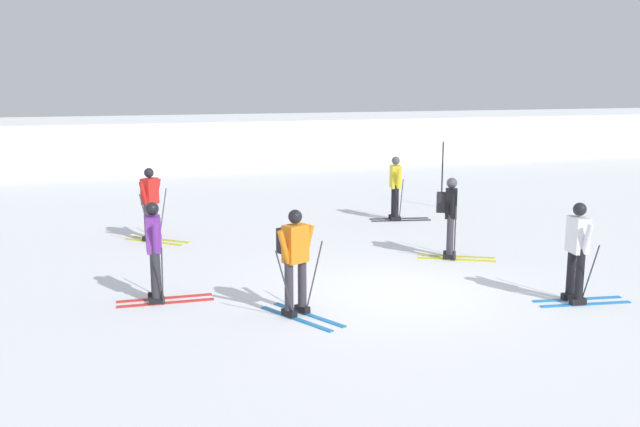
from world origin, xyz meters
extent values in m
plane|color=white|center=(0.00, 0.00, 0.00)|extent=(120.00, 120.00, 0.00)
cube|color=white|center=(0.00, 21.96, 0.99)|extent=(80.00, 7.18, 1.97)
cube|color=#237AC6|center=(2.71, -1.41, 0.01)|extent=(1.59, 0.35, 0.02)
cube|color=#237AC6|center=(2.67, -1.68, 0.01)|extent=(1.59, 0.35, 0.02)
cube|color=black|center=(2.56, -1.38, 0.07)|extent=(0.28, 0.16, 0.10)
cube|color=black|center=(2.52, -1.66, 0.07)|extent=(0.28, 0.16, 0.10)
cylinder|color=black|center=(2.56, -1.38, 0.55)|extent=(0.14, 0.14, 0.85)
cylinder|color=black|center=(2.52, -1.66, 0.55)|extent=(0.14, 0.14, 0.85)
cube|color=white|center=(2.54, -1.52, 1.17)|extent=(0.30, 0.41, 0.60)
cylinder|color=white|center=(2.60, -1.28, 1.16)|extent=(0.13, 0.27, 0.55)
cylinder|color=white|center=(2.52, -1.77, 1.16)|extent=(0.13, 0.27, 0.55)
sphere|color=black|center=(2.54, -1.52, 1.60)|extent=(0.22, 0.22, 0.22)
cylinder|color=#38383D|center=(2.68, -1.27, 0.55)|extent=(0.10, 0.45, 1.11)
cylinder|color=#38383D|center=(2.60, -1.81, 0.55)|extent=(0.10, 0.45, 1.11)
cube|color=#237AC6|center=(-1.88, -0.72, 0.01)|extent=(0.77, 1.48, 0.02)
cube|color=#237AC6|center=(-2.13, -0.84, 0.01)|extent=(0.77, 1.48, 0.02)
cube|color=black|center=(-1.94, -0.58, 0.07)|extent=(0.22, 0.29, 0.10)
cube|color=black|center=(-2.19, -0.70, 0.07)|extent=(0.22, 0.29, 0.10)
cylinder|color=#38333D|center=(-1.94, -0.58, 0.55)|extent=(0.14, 0.14, 0.85)
cylinder|color=#38333D|center=(-2.19, -0.70, 0.55)|extent=(0.14, 0.14, 0.85)
cube|color=orange|center=(-2.07, -0.64, 1.17)|extent=(0.45, 0.38, 0.60)
cylinder|color=orange|center=(-1.83, -0.55, 1.16)|extent=(0.27, 0.19, 0.55)
cylinder|color=orange|center=(-2.28, -0.77, 1.16)|extent=(0.27, 0.19, 0.55)
sphere|color=black|center=(-2.07, -0.64, 1.60)|extent=(0.22, 0.22, 0.22)
cylinder|color=#38383D|center=(-1.75, -0.60, 0.58)|extent=(0.37, 0.19, 1.16)
cylinder|color=#38383D|center=(-2.30, -0.86, 0.58)|extent=(0.37, 0.19, 1.16)
cube|color=#232328|center=(-2.16, -0.45, 1.19)|extent=(0.33, 0.28, 0.40)
cube|color=black|center=(2.84, 6.07, 0.01)|extent=(1.58, 0.43, 0.02)
cube|color=black|center=(2.78, 5.79, 0.01)|extent=(1.58, 0.43, 0.02)
cube|color=black|center=(2.69, 6.10, 0.07)|extent=(0.28, 0.17, 0.10)
cube|color=black|center=(2.63, 5.82, 0.07)|extent=(0.28, 0.17, 0.10)
cylinder|color=black|center=(2.69, 6.10, 0.55)|extent=(0.14, 0.14, 0.85)
cylinder|color=black|center=(2.63, 5.82, 0.55)|extent=(0.14, 0.14, 0.85)
cube|color=yellow|center=(2.66, 5.96, 1.17)|extent=(0.32, 0.42, 0.60)
cylinder|color=yellow|center=(2.74, 6.20, 1.16)|extent=(0.14, 0.27, 0.55)
cylinder|color=yellow|center=(2.63, 5.71, 1.16)|extent=(0.14, 0.27, 0.55)
sphere|color=#4C4C56|center=(2.66, 5.96, 1.60)|extent=(0.22, 0.22, 0.22)
cylinder|color=#38383D|center=(2.83, 6.23, 0.58)|extent=(0.11, 0.40, 1.17)
cylinder|color=#38383D|center=(2.70, 5.65, 0.58)|extent=(0.11, 0.40, 1.17)
cube|color=gold|center=(2.23, 1.87, 0.01)|extent=(1.44, 0.86, 0.02)
cube|color=gold|center=(2.10, 1.62, 0.01)|extent=(1.44, 0.86, 0.02)
cube|color=black|center=(2.10, 1.94, 0.07)|extent=(0.29, 0.23, 0.10)
cube|color=black|center=(1.97, 1.70, 0.07)|extent=(0.29, 0.23, 0.10)
cylinder|color=#38333D|center=(2.10, 1.94, 0.55)|extent=(0.14, 0.14, 0.85)
cylinder|color=#38333D|center=(1.97, 1.70, 0.55)|extent=(0.14, 0.14, 0.85)
cube|color=black|center=(2.04, 1.82, 1.17)|extent=(0.39, 0.45, 0.60)
cylinder|color=black|center=(2.17, 2.03, 1.16)|extent=(0.20, 0.27, 0.55)
cylinder|color=black|center=(1.93, 1.59, 1.16)|extent=(0.20, 0.27, 0.55)
sphere|color=#4C4C56|center=(2.04, 1.82, 1.60)|extent=(0.22, 0.22, 0.22)
cylinder|color=#38383D|center=(2.30, 2.08, 0.61)|extent=(0.16, 0.27, 1.22)
cylinder|color=#38383D|center=(1.95, 1.46, 0.61)|extent=(0.16, 0.27, 1.22)
cube|color=#232328|center=(1.85, 1.92, 1.19)|extent=(0.29, 0.33, 0.40)
cube|color=red|center=(-3.96, 0.89, 0.01)|extent=(1.60, 0.16, 0.02)
cube|color=red|center=(-3.97, 0.61, 0.01)|extent=(1.60, 0.16, 0.02)
cube|color=black|center=(-4.11, 0.90, 0.07)|extent=(0.27, 0.13, 0.10)
cube|color=black|center=(-4.12, 0.62, 0.07)|extent=(0.27, 0.13, 0.10)
cylinder|color=#2D2D33|center=(-4.11, 0.90, 0.55)|extent=(0.14, 0.14, 0.85)
cylinder|color=#2D2D33|center=(-4.12, 0.62, 0.55)|extent=(0.14, 0.14, 0.85)
cube|color=purple|center=(-4.11, 0.76, 1.17)|extent=(0.26, 0.39, 0.60)
cylinder|color=purple|center=(-4.08, 1.01, 1.16)|extent=(0.10, 0.26, 0.55)
cylinder|color=purple|center=(-4.10, 0.51, 1.16)|extent=(0.10, 0.26, 0.55)
sphere|color=black|center=(-4.11, 0.76, 1.60)|extent=(0.22, 0.22, 0.22)
cylinder|color=#38383D|center=(-4.00, 1.09, 0.52)|extent=(0.04, 0.32, 1.05)
cylinder|color=#38383D|center=(-4.03, 0.42, 0.52)|extent=(0.04, 0.32, 1.05)
cube|color=gold|center=(-3.54, 5.50, 0.01)|extent=(1.23, 1.16, 0.02)
cube|color=gold|center=(-3.73, 5.30, 0.01)|extent=(1.23, 1.16, 0.02)
cube|color=black|center=(-3.65, 5.61, 0.07)|extent=(0.27, 0.26, 0.10)
cube|color=black|center=(-3.84, 5.40, 0.07)|extent=(0.27, 0.26, 0.10)
cylinder|color=#38333D|center=(-3.65, 5.61, 0.55)|extent=(0.14, 0.14, 0.85)
cylinder|color=#38333D|center=(-3.84, 5.40, 0.55)|extent=(0.14, 0.14, 0.85)
cube|color=red|center=(-3.75, 5.50, 1.17)|extent=(0.43, 0.44, 0.60)
cylinder|color=red|center=(-3.56, 5.67, 1.16)|extent=(0.24, 0.25, 0.55)
cylinder|color=red|center=(-3.90, 5.31, 1.16)|extent=(0.24, 0.25, 0.55)
sphere|color=black|center=(-3.75, 5.50, 1.60)|extent=(0.22, 0.22, 0.22)
cylinder|color=#38383D|center=(-3.46, 5.67, 0.59)|extent=(0.27, 0.29, 1.18)
cylinder|color=#38383D|center=(-3.89, 5.20, 0.59)|extent=(0.27, 0.29, 1.18)
cylinder|color=black|center=(4.80, 7.34, 0.97)|extent=(0.04, 0.04, 1.93)
camera|label=1|loc=(-5.09, -10.87, 3.67)|focal=39.31mm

